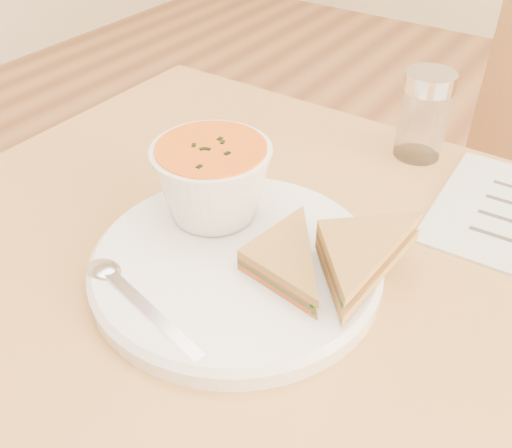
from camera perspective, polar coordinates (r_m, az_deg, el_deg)
The scene contains 6 objects.
plate at distance 0.56m, azimuth -2.01°, elevation -4.09°, with size 0.28×0.28×0.02m, color white, non-canonical shape.
soup_bowl at distance 0.58m, azimuth -4.34°, elevation 3.96°, with size 0.12×0.12×0.08m, color white, non-canonical shape.
sandwich_half_a at distance 0.53m, azimuth -1.88°, elevation -3.83°, with size 0.09×0.09×0.03m, color #B79340, non-canonical shape.
sandwich_half_b at distance 0.54m, azimuth 6.03°, elevation -0.94°, with size 0.10×0.10×0.03m, color #B79340, non-canonical shape.
spoon at distance 0.51m, azimuth -11.76°, elevation -7.52°, with size 0.19×0.04×0.01m, color silver, non-canonical shape.
condiment_shaker at distance 0.75m, azimuth 16.41°, elevation 10.39°, with size 0.06×0.06×0.11m, color silver, non-canonical shape.
Camera 1 is at (0.14, -0.35, 1.13)m, focal length 40.00 mm.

